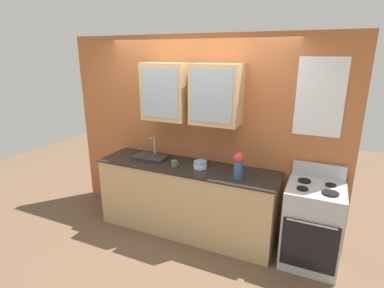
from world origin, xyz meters
TOP-DOWN VIEW (x-y plane):
  - ground_plane at (0.00, 0.00)m, footprint 10.00×10.00m
  - back_wall_unit at (0.01, 0.32)m, footprint 3.88×0.45m
  - counter at (0.00, 0.00)m, footprint 2.37×0.64m
  - stove_range at (1.57, -0.00)m, footprint 0.61×0.64m
  - sink_faucet at (-0.58, 0.07)m, footprint 0.45×0.30m
  - bowl_stack at (0.20, 0.01)m, footprint 0.17×0.17m
  - vase at (0.72, -0.11)m, footprint 0.12×0.12m
  - cup_near_sink at (-0.13, -0.08)m, footprint 0.11×0.07m

SIDE VIEW (x-z plane):
  - ground_plane at x=0.00m, z-range 0.00..0.00m
  - counter at x=0.00m, z-range 0.00..0.94m
  - stove_range at x=1.57m, z-range -0.08..1.04m
  - sink_faucet at x=-0.58m, z-range 0.82..1.10m
  - cup_near_sink at x=-0.13m, z-range 0.94..1.02m
  - bowl_stack at x=0.20m, z-range 0.94..1.03m
  - vase at x=0.72m, z-range 0.95..1.26m
  - back_wall_unit at x=0.01m, z-range 0.14..2.70m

